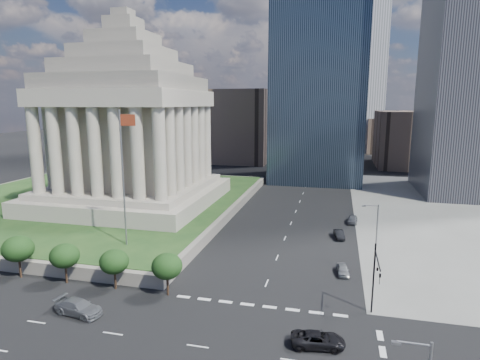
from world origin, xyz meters
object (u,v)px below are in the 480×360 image
(flagpole, at_px, (124,171))
(street_lamp_north, at_px, (375,237))
(war_memorial, at_px, (128,110))
(pickup_truck, at_px, (318,340))
(parked_sedan_far, at_px, (353,219))
(suv_grey, at_px, (79,307))
(parked_sedan_near, at_px, (343,269))
(traffic_signal_ne, at_px, (376,275))
(parked_sedan_mid, at_px, (339,234))

(flagpole, xyz_separation_m, street_lamp_north, (35.16, 1.00, -7.45))
(war_memorial, bearing_deg, flagpole, -63.11)
(pickup_truck, bearing_deg, flagpole, 52.35)
(flagpole, distance_m, parked_sedan_far, 44.02)
(war_memorial, distance_m, parked_sedan_far, 50.01)
(street_lamp_north, relative_size, suv_grey, 1.78)
(street_lamp_north, bearing_deg, parked_sedan_near, 176.40)
(pickup_truck, bearing_deg, suv_grey, 82.13)
(flagpole, height_order, street_lamp_north, flagpole)
(flagpole, relative_size, parked_sedan_far, 4.64)
(war_memorial, distance_m, traffic_signal_ne, 60.00)
(street_lamp_north, bearing_deg, flagpole, -178.37)
(traffic_signal_ne, xyz_separation_m, suv_grey, (-31.15, -6.17, -4.44))
(street_lamp_north, xyz_separation_m, parked_sedan_mid, (-4.33, 15.30, -5.00))
(traffic_signal_ne, bearing_deg, parked_sedan_far, 91.58)
(flagpole, bearing_deg, parked_sedan_near, 2.27)
(flagpole, bearing_deg, traffic_signal_ne, -16.71)
(suv_grey, relative_size, parked_sedan_mid, 1.39)
(suv_grey, height_order, parked_sedan_far, suv_grey)
(street_lamp_north, bearing_deg, parked_sedan_far, 94.19)
(parked_sedan_mid, bearing_deg, war_memorial, 159.88)
(flagpole, relative_size, traffic_signal_ne, 2.50)
(war_memorial, bearing_deg, parked_sedan_far, 2.46)
(flagpole, distance_m, parked_sedan_mid, 37.03)
(war_memorial, relative_size, flagpole, 1.95)
(war_memorial, height_order, suv_grey, war_memorial)
(suv_grey, bearing_deg, pickup_truck, -80.30)
(parked_sedan_far, bearing_deg, parked_sedan_mid, -99.52)
(traffic_signal_ne, xyz_separation_m, parked_sedan_mid, (-3.50, 26.60, -4.58))
(street_lamp_north, distance_m, parked_sedan_far, 25.50)
(street_lamp_north, xyz_separation_m, parked_sedan_far, (-1.83, 24.96, -4.93))
(pickup_truck, relative_size, parked_sedan_far, 1.19)
(street_lamp_north, xyz_separation_m, parked_sedan_near, (-3.84, 0.24, -5.02))
(pickup_truck, bearing_deg, war_memorial, 37.33)
(pickup_truck, bearing_deg, traffic_signal_ne, -50.24)
(parked_sedan_near, xyz_separation_m, parked_sedan_mid, (-0.49, 15.06, 0.02))
(flagpole, distance_m, pickup_truck, 35.44)
(war_memorial, relative_size, traffic_signal_ne, 4.88)
(suv_grey, distance_m, parked_sedan_near, 33.25)
(street_lamp_north, bearing_deg, pickup_truck, -109.84)
(street_lamp_north, xyz_separation_m, pickup_truck, (-6.25, -17.32, -4.95))
(war_memorial, distance_m, flagpole, 28.16)
(parked_sedan_near, xyz_separation_m, parked_sedan_far, (2.01, 24.71, 0.09))
(pickup_truck, bearing_deg, street_lamp_north, -28.05)
(street_lamp_north, height_order, parked_sedan_mid, street_lamp_north)
(suv_grey, height_order, parked_sedan_mid, suv_grey)
(parked_sedan_near, bearing_deg, traffic_signal_ne, -81.99)
(suv_grey, bearing_deg, traffic_signal_ne, -69.44)
(street_lamp_north, height_order, parked_sedan_far, street_lamp_north)
(parked_sedan_near, bearing_deg, street_lamp_north, -10.21)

